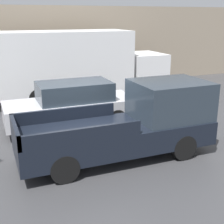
% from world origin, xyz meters
% --- Properties ---
extents(ground_plane, '(60.00, 60.00, 0.00)m').
position_xyz_m(ground_plane, '(0.00, 0.00, 0.00)').
color(ground_plane, '#3D3D3F').
extents(building_wall, '(28.00, 0.15, 4.54)m').
position_xyz_m(building_wall, '(0.00, 9.05, 2.27)').
color(building_wall, gray).
rests_on(building_wall, ground).
extents(pickup_truck, '(5.62, 1.95, 2.14)m').
position_xyz_m(pickup_truck, '(1.24, -0.99, 0.98)').
color(pickup_truck, black).
rests_on(pickup_truck, ground).
extents(car, '(4.79, 1.82, 1.69)m').
position_xyz_m(car, '(0.21, 2.09, 0.85)').
color(car, silver).
rests_on(car, ground).
extents(delivery_truck, '(8.74, 2.52, 3.31)m').
position_xyz_m(delivery_truck, '(1.44, 6.16, 1.76)').
color(delivery_truck, white).
rests_on(delivery_truck, ground).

